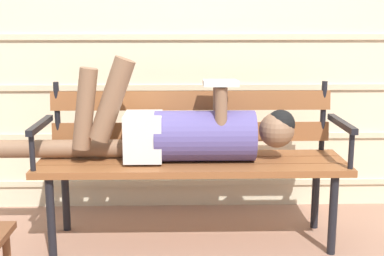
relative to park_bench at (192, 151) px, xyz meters
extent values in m
plane|color=#936B56|center=(0.00, -0.17, -0.51)|extent=(12.00, 12.00, 0.00)
cube|color=beige|center=(0.00, 0.54, 0.76)|extent=(5.39, 0.06, 2.54)
cube|color=beige|center=(0.00, 0.50, -0.35)|extent=(5.39, 0.02, 0.04)
cube|color=beige|center=(0.00, 0.50, -0.03)|extent=(5.39, 0.02, 0.04)
cube|color=beige|center=(0.00, 0.50, 0.29)|extent=(5.39, 0.02, 0.04)
cube|color=beige|center=(0.00, 0.50, 0.60)|extent=(5.39, 0.02, 0.04)
cube|color=brown|center=(0.00, -0.22, -0.06)|extent=(1.67, 0.14, 0.04)
cube|color=brown|center=(0.00, -0.07, -0.06)|extent=(1.67, 0.14, 0.04)
cube|color=brown|center=(0.00, 0.08, -0.06)|extent=(1.67, 0.14, 0.04)
cube|color=brown|center=(0.00, 0.16, 0.07)|extent=(1.60, 0.05, 0.11)
cube|color=brown|center=(0.00, 0.16, 0.26)|extent=(1.60, 0.05, 0.11)
cylinder|color=black|center=(-0.77, 0.16, 0.16)|extent=(0.03, 0.03, 0.40)
cylinder|color=black|center=(0.77, 0.16, 0.16)|extent=(0.03, 0.03, 0.40)
cylinder|color=black|center=(-0.73, -0.25, -0.29)|extent=(0.04, 0.04, 0.43)
cylinder|color=black|center=(0.73, -0.25, -0.29)|extent=(0.04, 0.04, 0.43)
cylinder|color=black|center=(-0.73, 0.11, -0.29)|extent=(0.04, 0.04, 0.43)
cylinder|color=black|center=(0.73, 0.11, -0.29)|extent=(0.04, 0.04, 0.43)
cube|color=black|center=(-0.81, -0.07, 0.16)|extent=(0.04, 0.43, 0.03)
cylinder|color=black|center=(-0.81, -0.25, 0.06)|extent=(0.03, 0.03, 0.20)
cube|color=black|center=(0.81, -0.07, 0.16)|extent=(0.04, 0.43, 0.03)
cylinder|color=black|center=(0.81, -0.25, 0.06)|extent=(0.03, 0.03, 0.20)
cylinder|color=#514784|center=(0.07, -0.07, 0.10)|extent=(0.54, 0.27, 0.27)
cube|color=silver|center=(-0.26, -0.07, 0.10)|extent=(0.20, 0.26, 0.25)
sphere|color=brown|center=(0.46, -0.07, 0.13)|extent=(0.19, 0.19, 0.19)
sphere|color=black|center=(0.48, -0.07, 0.16)|extent=(0.16, 0.16, 0.16)
cylinder|color=brown|center=(-0.42, -0.13, 0.31)|extent=(0.25, 0.11, 0.45)
cylinder|color=brown|center=(-0.56, -0.13, 0.26)|extent=(0.15, 0.09, 0.43)
cylinder|color=brown|center=(-0.75, -0.01, 0.02)|extent=(0.83, 0.10, 0.10)
cylinder|color=brown|center=(0.15, -0.15, 0.23)|extent=(0.06, 0.06, 0.27)
cylinder|color=brown|center=(0.15, 0.01, 0.23)|extent=(0.06, 0.06, 0.27)
cube|color=silver|center=(0.15, -0.07, 0.38)|extent=(0.18, 0.25, 0.05)
camera|label=1|loc=(-0.07, -2.82, 0.72)|focal=49.06mm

